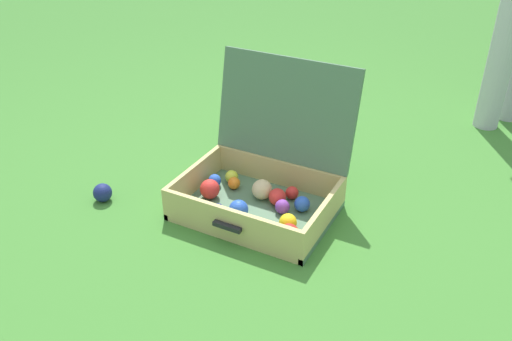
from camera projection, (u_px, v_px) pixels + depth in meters
ground_plane at (253, 218)px, 2.04m from camera, size 16.00×16.00×0.00m
open_suitcase at (264, 180)px, 2.06m from camera, size 0.57×0.53×0.54m
stray_ball_on_grass at (103, 193)px, 2.13m from camera, size 0.07×0.07×0.07m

